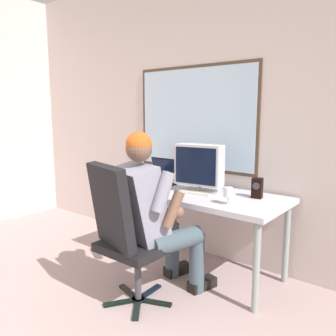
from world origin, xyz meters
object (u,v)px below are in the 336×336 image
desk (194,199)px  office_chair (124,229)px  wine_glass (228,193)px  person_seated (153,212)px  laptop (160,177)px  desk_speaker (257,188)px  crt_monitor (199,166)px

desk → office_chair: office_chair is taller
desk → wine_glass: (0.43, -0.18, 0.15)m
office_chair → wine_glass: office_chair is taller
person_seated → wine_glass: bearing=42.0°
person_seated → laptop: bearing=126.5°
wine_glass → desk_speaker: bearing=75.0°
person_seated → wine_glass: (0.42, 0.38, 0.14)m
desk_speaker → laptop: bearing=-176.6°
crt_monitor → wine_glass: size_ratio=3.24×
person_seated → crt_monitor: size_ratio=2.98×
laptop → wine_glass: bearing=-16.3°
crt_monitor → wine_glass: (0.39, -0.19, -0.14)m
desk → person_seated: person_seated is taller
laptop → crt_monitor: bearing=-8.4°
office_chair → wine_glass: (0.48, 0.63, 0.21)m
wine_glass → laptop: bearing=163.7°
office_chair → crt_monitor: (0.08, 0.82, 0.35)m
wine_glass → desk_speaker: size_ratio=0.81×
desk → desk_speaker: size_ratio=9.71×
crt_monitor → wine_glass: bearing=-25.5°
crt_monitor → wine_glass: crt_monitor is taller
office_chair → crt_monitor: bearing=84.1°
person_seated → desk_speaker: bearing=54.1°
desk → desk_speaker: 0.56m
person_seated → laptop: person_seated is taller
crt_monitor → laptop: bearing=171.6°
person_seated → crt_monitor: (0.03, 0.56, 0.28)m
office_chair → person_seated: (0.06, 0.25, 0.07)m
crt_monitor → desk_speaker: size_ratio=2.61×
office_chair → laptop: size_ratio=3.19×
desk → wine_glass: size_ratio=12.06×
desk → person_seated: size_ratio=1.25×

